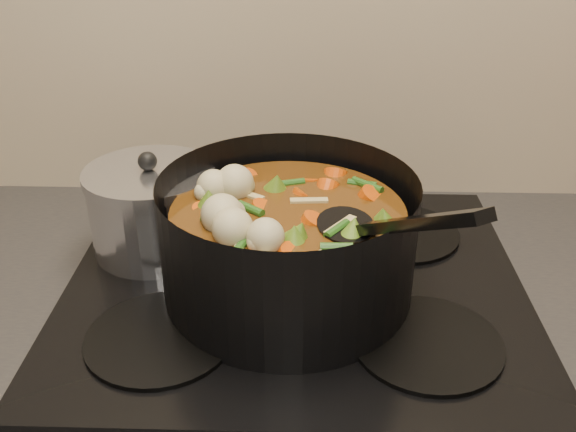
{
  "coord_description": "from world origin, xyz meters",
  "views": [
    {
      "loc": [
        0.01,
        1.2,
        1.43
      ],
      "look_at": [
        -0.01,
        1.9,
        1.04
      ],
      "focal_mm": 40.0,
      "sensor_mm": 36.0,
      "label": 1
    }
  ],
  "objects": [
    {
      "name": "stovetop",
      "position": [
        0.0,
        1.93,
        0.92
      ],
      "size": [
        0.62,
        0.54,
        0.03
      ],
      "color": "black",
      "rests_on": "counter"
    },
    {
      "name": "stockpot",
      "position": [
        -0.01,
        1.9,
        1.01
      ],
      "size": [
        0.41,
        0.43,
        0.24
      ],
      "rotation": [
        0.0,
        0.0,
        0.32
      ],
      "color": "black",
      "rests_on": "stovetop"
    },
    {
      "name": "saucepan",
      "position": [
        -0.21,
        2.01,
        0.99
      ],
      "size": [
        0.19,
        0.19,
        0.15
      ],
      "rotation": [
        0.0,
        0.0,
        0.38
      ],
      "color": "silver",
      "rests_on": "stovetop"
    }
  ]
}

